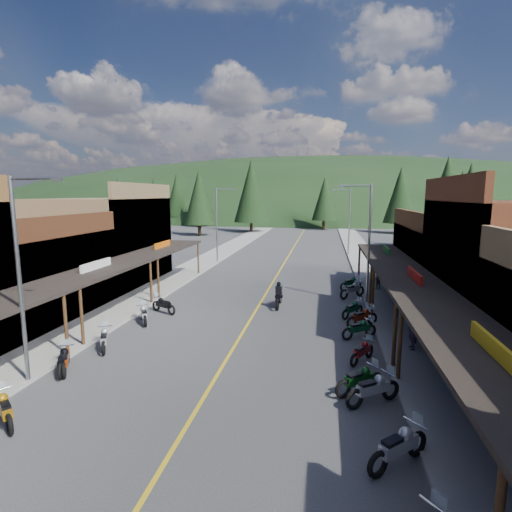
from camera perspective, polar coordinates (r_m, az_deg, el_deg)
The scene contains 41 objects.
ground at distance 20.76m, azimuth -2.55°, elevation -11.90°, with size 220.00×220.00×0.00m, color #38383A.
centerline at distance 39.87m, azimuth 3.57°, elevation -1.81°, with size 0.15×90.00×0.01m, color gold.
sidewalk_west at distance 41.68m, azimuth -8.41°, elevation -1.33°, with size 3.40×94.00×0.15m, color gray.
sidewalk_east at distance 39.90m, azimuth 16.10°, elevation -2.04°, with size 3.40×94.00×0.15m, color gray.
shop_west_2 at distance 27.78m, azimuth -30.70°, elevation -2.40°, with size 10.90×9.00×6.20m.
shop_west_3 at distance 35.40m, azimuth -20.82°, elevation 2.03°, with size 10.90×10.20×8.20m.
shop_east_3 at distance 32.11m, azimuth 26.98°, elevation -0.77°, with size 10.90×10.20×6.20m.
streetlight_0 at distance 17.33m, azimuth -30.43°, elevation -1.97°, with size 2.16×0.18×8.00m.
streetlight_1 at distance 42.55m, azimuth -5.45°, elevation 4.88°, with size 2.16×0.18×8.00m.
streetlight_2 at distance 27.26m, azimuth 15.55°, elevation 2.42°, with size 2.16×0.18×8.00m.
streetlight_3 at distance 49.13m, azimuth 13.03°, elevation 5.22°, with size 2.16×0.18×8.00m.
ridge_hill at distance 154.20m, azimuth 8.23°, elevation 5.98°, with size 310.00×140.00×60.00m, color black.
pine_0 at distance 92.24m, azimuth -19.05°, elevation 7.79°, with size 5.04×5.04×11.00m.
pine_1 at distance 93.32m, azimuth -7.91°, elevation 8.65°, with size 5.88×5.88×12.50m.
pine_2 at distance 78.27m, azimuth -0.69°, elevation 9.27°, with size 6.72×6.72×14.00m.
pine_3 at distance 84.97m, azimuth 9.73°, elevation 8.09°, with size 5.04×5.04×11.00m.
pine_4 at distance 80.17m, azimuth 19.89°, elevation 8.21°, with size 5.88×5.88×12.50m.
pine_5 at distance 95.73m, azimuth 28.21°, elevation 8.16°, with size 6.72×6.72×14.00m.
pine_7 at distance 101.63m, azimuth -11.23°, elevation 8.57°, with size 5.88×5.88×12.50m.
pine_8 at distance 64.53m, azimuth -14.30°, elevation 7.32°, with size 4.48×4.48×10.00m.
pine_9 at distance 66.98m, azimuth 27.19°, elevation 7.02°, with size 4.93×4.93×10.80m.
pine_10 at distance 72.45m, azimuth -8.16°, elevation 8.27°, with size 5.38×5.38×11.60m.
pine_11 at distance 59.13m, azimuth 25.53°, elevation 7.80°, with size 5.82×5.82×12.40m.
bike_west_4 at distance 15.83m, azimuth -32.30°, elevation -17.84°, with size 0.69×2.08×1.19m, color #A1690B, non-canonical shape.
bike_west_5 at distance 18.88m, azimuth -25.79°, elevation -13.10°, with size 0.67×2.00×1.15m, color black, non-canonical shape.
bike_west_6 at distance 18.93m, azimuth -25.62°, elevation -13.06°, with size 0.66×1.98×1.13m, color #AB3A0C, non-canonical shape.
bike_west_7 at distance 20.65m, azimuth -20.84°, elevation -10.86°, with size 0.69×2.07×1.18m, color #ADAEB3, non-canonical shape.
bike_west_8 at distance 23.98m, azimuth -15.74°, elevation -7.92°, with size 0.67×2.01×1.15m, color #ACACB2, non-canonical shape.
bike_west_9 at distance 25.63m, azimuth -13.08°, elevation -6.72°, with size 0.67×2.02×1.15m, color black, non-canonical shape.
bike_east_4 at distance 12.52m, azimuth 19.71°, elevation -24.04°, with size 0.76×2.27×1.30m, color #AAA9AF, non-canonical shape.
bike_east_5 at distance 15.27m, azimuth 16.40°, elevation -17.57°, with size 0.75×2.25×1.28m, color #9A999E, non-canonical shape.
bike_east_6 at distance 15.88m, azimuth 14.61°, elevation -16.57°, with size 0.71×2.12×1.21m, color #0B3811, non-canonical shape.
bike_east_7 at distance 18.60m, azimuth 14.92°, elevation -12.93°, with size 0.63×1.90×1.08m, color maroon, non-canonical shape.
bike_east_8 at distance 21.41m, azimuth 14.54°, elevation -9.90°, with size 0.67×2.01×1.15m, color #0D4524, non-canonical shape.
bike_east_9 at distance 23.30m, azimuth 14.94°, elevation -8.31°, with size 0.70×2.09×1.20m, color maroon, non-canonical shape.
bike_east_10 at distance 24.83m, azimuth 13.63°, elevation -7.28°, with size 0.66×1.97×1.13m, color #0C3C25, non-canonical shape.
bike_east_11 at distance 29.35m, azimuth 13.60°, elevation -4.59°, with size 0.77×2.32×1.33m, color gray, non-canonical shape.
bike_east_12 at distance 31.68m, azimuth 13.39°, elevation -3.73°, with size 0.69×2.08×1.19m, color #0C3F26, non-canonical shape.
rider_on_bike at distance 26.33m, azimuth 3.29°, elevation -5.80°, with size 0.77×2.31×1.76m.
pedestrian_east_a at distance 20.29m, azimuth 21.53°, elevation -9.77°, with size 0.68×0.45×1.88m, color #2A2233.
pedestrian_east_b at distance 31.92m, azimuth 16.82°, elevation -3.10°, with size 0.79×0.45×1.62m, color brown.
Camera 1 is at (4.18, -18.97, 7.33)m, focal length 28.00 mm.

